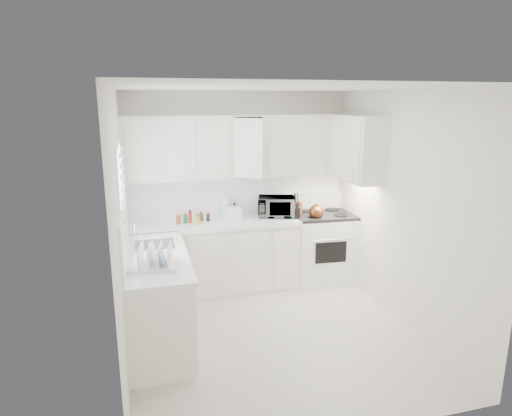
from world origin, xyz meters
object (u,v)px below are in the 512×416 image
object	(u,v)px
dish_rack	(154,255)
rice_cooker	(235,211)
tea_kettle	(316,211)
microwave	(276,204)
stove	(323,238)
utensil_crock	(296,205)

from	to	relation	value
dish_rack	rice_cooker	bearing A→B (deg)	64.10
tea_kettle	microwave	distance (m)	0.54
stove	utensil_crock	world-z (taller)	utensil_crock
microwave	utensil_crock	bearing A→B (deg)	-22.11
utensil_crock	dish_rack	distance (m)	2.32
tea_kettle	microwave	size ratio (longest dim) A/B	0.50
utensil_crock	dish_rack	bearing A→B (deg)	-145.04
rice_cooker	utensil_crock	world-z (taller)	utensil_crock
tea_kettle	rice_cooker	world-z (taller)	tea_kettle
rice_cooker	stove	bearing A→B (deg)	0.96
utensil_crock	dish_rack	xyz separation A→B (m)	(-1.90, -1.33, -0.06)
tea_kettle	rice_cooker	distance (m)	1.08
tea_kettle	dish_rack	world-z (taller)	dish_rack
microwave	dish_rack	distance (m)	2.26
microwave	dish_rack	bearing A→B (deg)	-120.91
microwave	dish_rack	world-z (taller)	microwave
tea_kettle	dish_rack	xyz separation A→B (m)	(-2.16, -1.25, 0.02)
tea_kettle	utensil_crock	world-z (taller)	utensil_crock
tea_kettle	rice_cooker	bearing A→B (deg)	-173.88
rice_cooker	utensil_crock	bearing A→B (deg)	-8.26
rice_cooker	utensil_crock	size ratio (longest dim) A/B	0.59
stove	microwave	size ratio (longest dim) A/B	2.56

